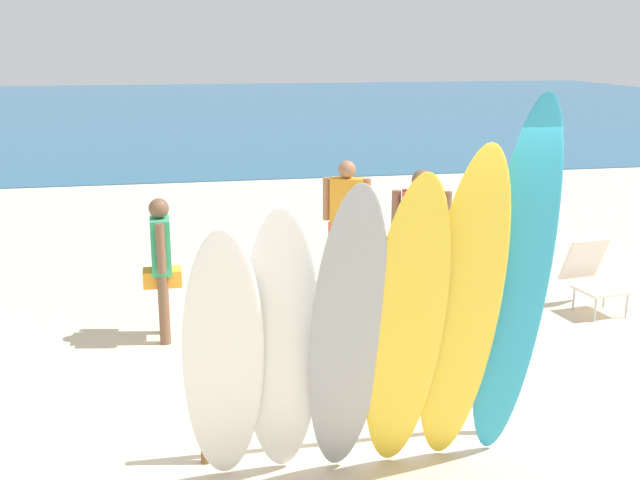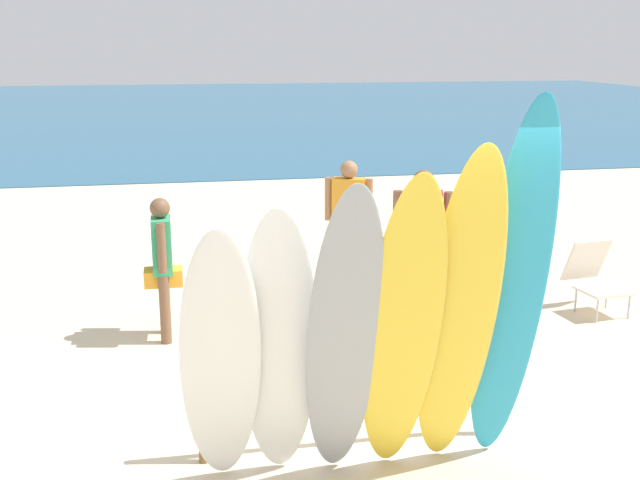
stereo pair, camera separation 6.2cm
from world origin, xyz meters
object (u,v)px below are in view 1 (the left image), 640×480
at_px(surfboard_grey_2, 347,341).
at_px(beachgoer_strolling, 421,235).
at_px(surfboard_white_1, 282,348).
at_px(beach_chair_red, 592,274).
at_px(surfboard_white_0, 223,362).
at_px(beachgoer_midbeach, 347,214).
at_px(beachgoer_by_water, 161,259).
at_px(surfboard_yellow_3, 405,334).
at_px(surfboard_rack, 358,376).
at_px(surfboard_yellow_4, 462,317).
at_px(surfboard_teal_5, 514,292).

bearing_deg(surfboard_grey_2, beachgoer_strolling, 65.74).
xyz_separation_m(surfboard_white_1, beach_chair_red, (4.00, 2.92, -0.59)).
distance_m(surfboard_white_0, surfboard_white_1, 0.39).
xyz_separation_m(beachgoer_midbeach, beach_chair_red, (2.53, -1.46, -0.48)).
height_order(surfboard_grey_2, beachgoer_by_water, surfboard_grey_2).
xyz_separation_m(surfboard_yellow_3, beach_chair_red, (3.21, 3.13, -0.72)).
bearing_deg(beach_chair_red, beachgoer_strolling, 170.96).
height_order(surfboard_yellow_3, beachgoer_midbeach, surfboard_yellow_3).
height_order(surfboard_rack, beachgoer_by_water, beachgoer_by_water).
xyz_separation_m(surfboard_grey_2, beachgoer_strolling, (1.55, 3.16, -0.15)).
bearing_deg(beachgoer_midbeach, surfboard_white_1, -87.76).
relative_size(surfboard_rack, beachgoer_by_water, 1.62).
height_order(surfboard_yellow_3, surfboard_yellow_4, surfboard_yellow_4).
height_order(surfboard_teal_5, beach_chair_red, surfboard_teal_5).
bearing_deg(beach_chair_red, surfboard_rack, -150.88).
bearing_deg(beachgoer_by_water, surfboard_yellow_3, -154.13).
bearing_deg(surfboard_white_1, beach_chair_red, 41.93).
bearing_deg(surfboard_yellow_3, surfboard_white_0, 175.11).
distance_m(surfboard_teal_5, beach_chair_red, 4.03).
xyz_separation_m(surfboard_yellow_3, surfboard_teal_5, (0.77, 0.06, 0.22)).
distance_m(surfboard_yellow_4, beachgoer_by_water, 3.74).
distance_m(surfboard_white_1, beachgoer_by_water, 3.07).
xyz_separation_m(surfboard_yellow_3, surfboard_yellow_4, (0.39, 0.02, 0.08)).
distance_m(surfboard_teal_5, beachgoer_midbeach, 4.56).
bearing_deg(surfboard_rack, beachgoer_midbeach, 78.09).
xyz_separation_m(surfboard_rack, surfboard_teal_5, (0.93, -0.56, 0.78)).
height_order(surfboard_rack, beachgoer_midbeach, beachgoer_midbeach).
height_order(surfboard_rack, surfboard_white_1, surfboard_white_1).
relative_size(surfboard_white_0, surfboard_yellow_4, 0.79).
bearing_deg(beachgoer_by_water, surfboard_rack, -151.56).
relative_size(surfboard_white_1, surfboard_yellow_3, 0.87).
bearing_deg(beachgoer_strolling, beachgoer_by_water, 17.42).
xyz_separation_m(surfboard_white_0, surfboard_teal_5, (1.95, -0.11, 0.39)).
xyz_separation_m(surfboard_grey_2, beachgoer_midbeach, (1.06, 4.57, -0.20)).
height_order(beachgoer_by_water, beach_chair_red, beachgoer_by_water).
distance_m(surfboard_grey_2, beachgoer_strolling, 3.52).
height_order(surfboard_white_0, beachgoer_by_water, surfboard_white_0).
height_order(beachgoer_by_water, beachgoer_strolling, beachgoer_strolling).
xyz_separation_m(surfboard_white_1, surfboard_yellow_3, (0.79, -0.21, 0.12)).
relative_size(surfboard_white_0, surfboard_white_1, 0.96).
distance_m(surfboard_yellow_3, beachgoer_by_water, 3.56).
bearing_deg(beachgoer_midbeach, beachgoer_strolling, -50.15).
xyz_separation_m(beachgoer_strolling, beach_chair_red, (2.04, -0.05, -0.54)).
distance_m(beachgoer_by_water, beachgoer_strolling, 2.75).
relative_size(surfboard_rack, beachgoer_strolling, 1.42).
distance_m(surfboard_yellow_4, beach_chair_red, 4.27).
height_order(surfboard_grey_2, beachgoer_midbeach, surfboard_grey_2).
bearing_deg(surfboard_white_1, surfboard_rack, 38.94).
relative_size(surfboard_white_1, beachgoer_by_water, 1.41).
height_order(surfboard_white_0, beach_chair_red, surfboard_white_0).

